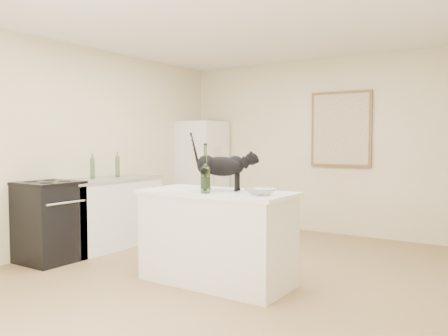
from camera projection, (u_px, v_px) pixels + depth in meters
floor at (220, 276)px, 4.74m from camera, size 5.50×5.50×0.00m
ceiling at (220, 18)px, 4.59m from camera, size 5.50×5.50×0.00m
wall_back at (322, 146)px, 6.96m from camera, size 4.50×0.00×4.50m
wall_left at (73, 147)px, 5.90m from camera, size 0.00×5.50×5.50m
island_base at (217, 239)px, 4.49m from camera, size 1.44×0.67×0.86m
island_top at (217, 193)px, 4.47m from camera, size 1.50×0.70×0.04m
left_cabinets at (109, 214)px, 6.04m from camera, size 0.60×1.40×0.86m
left_countertop at (108, 179)px, 6.01m from camera, size 0.62×1.44×0.04m
stove at (49, 223)px, 5.29m from camera, size 0.60×0.60×0.90m
fridge at (201, 173)px, 7.72m from camera, size 0.68×0.68×1.70m
artwork_frame at (341, 129)px, 6.75m from camera, size 0.90×0.03×1.10m
artwork_canvas at (340, 129)px, 6.74m from camera, size 0.82×0.00×1.02m
black_cat at (221, 169)px, 4.49m from camera, size 0.63×0.36×0.42m
wine_bottle at (205, 171)px, 4.26m from camera, size 0.11×0.11×0.41m
glass_bowl at (261, 192)px, 4.08m from camera, size 0.27×0.27×0.06m
fridge_paper at (218, 153)px, 7.49m from camera, size 0.04×0.15×0.20m
counter_bottle_cluster at (106, 168)px, 5.99m from camera, size 0.12×0.43×0.28m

